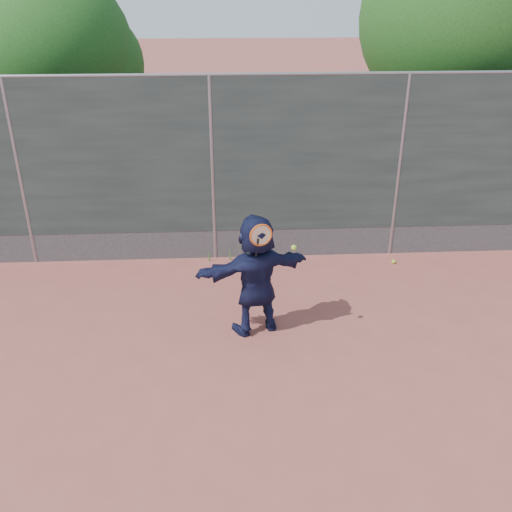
{
  "coord_description": "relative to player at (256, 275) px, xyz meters",
  "views": [
    {
      "loc": [
        0.21,
        -5.2,
        4.34
      ],
      "look_at": [
        0.57,
        1.29,
        1.1
      ],
      "focal_mm": 40.0,
      "sensor_mm": 36.0,
      "label": 1
    }
  ],
  "objects": [
    {
      "name": "ground",
      "position": [
        -0.57,
        -1.29,
        -0.83
      ],
      "size": [
        80.0,
        80.0,
        0.0
      ],
      "primitive_type": "plane",
      "color": "#9E4C42",
      "rests_on": "ground"
    },
    {
      "name": "player",
      "position": [
        0.0,
        0.0,
        0.0
      ],
      "size": [
        1.61,
        0.92,
        1.65
      ],
      "primitive_type": "imported",
      "rotation": [
        0.0,
        0.0,
        3.44
      ],
      "color": "#161A3D",
      "rests_on": "ground"
    },
    {
      "name": "ball_ground",
      "position": [
        2.39,
        1.81,
        -0.79
      ],
      "size": [
        0.07,
        0.07,
        0.07
      ],
      "primitive_type": "sphere",
      "color": "#9FD32F",
      "rests_on": "ground"
    },
    {
      "name": "fence",
      "position": [
        -0.57,
        2.21,
        0.76
      ],
      "size": [
        20.0,
        0.06,
        3.03
      ],
      "color": "#38423D",
      "rests_on": "ground"
    },
    {
      "name": "swing_action",
      "position": [
        0.09,
        -0.2,
        0.62
      ],
      "size": [
        0.59,
        0.14,
        0.51
      ],
      "color": "#D25313",
      "rests_on": "ground"
    },
    {
      "name": "tree_right",
      "position": [
        4.11,
        4.46,
        2.66
      ],
      "size": [
        3.78,
        3.6,
        5.39
      ],
      "color": "#382314",
      "rests_on": "ground"
    },
    {
      "name": "tree_left",
      "position": [
        -3.42,
        5.26,
        2.11
      ],
      "size": [
        3.15,
        3.0,
        4.53
      ],
      "color": "#382314",
      "rests_on": "ground"
    },
    {
      "name": "weed_clump",
      "position": [
        -0.28,
        2.09,
        -0.69
      ],
      "size": [
        0.68,
        0.07,
        0.3
      ],
      "color": "#387226",
      "rests_on": "ground"
    }
  ]
}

